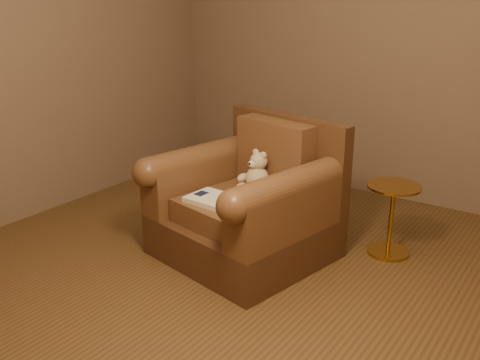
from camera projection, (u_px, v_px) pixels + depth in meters
The scene contains 5 objects.
floor at pixel (241, 283), 3.31m from camera, with size 4.00×4.00×0.00m, color brown.
armchair at pixel (249, 205), 3.59m from camera, with size 1.17×1.13×0.91m.
teddy_bear at pixel (256, 175), 3.60m from camera, with size 0.20×0.24×0.28m.
guidebook at pixel (219, 201), 3.39m from camera, with size 0.43×0.27×0.03m.
side_table at pixel (391, 217), 3.60m from camera, with size 0.36×0.36×0.50m.
Camera 1 is at (1.67, -2.39, 1.69)m, focal length 40.00 mm.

